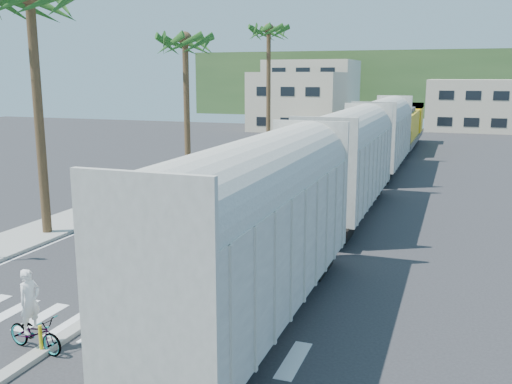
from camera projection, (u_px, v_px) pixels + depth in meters
The scene contains 15 objects.
ground at pixel (122, 301), 19.53m from camera, with size 140.00×140.00×0.00m, color #28282B.
sidewalk at pixel (203, 171), 45.37m from camera, with size 3.00×90.00×0.15m, color gray.
rails at pixel (379, 176), 43.72m from camera, with size 1.56×100.00×0.06m.
median at pixel (287, 190), 37.93m from camera, with size 0.45×60.00×0.85m.
crosswalk at pixel (86, 325), 17.68m from camera, with size 14.00×2.20×0.01m, color silver.
lane_markings at pixel (279, 177), 43.30m from camera, with size 9.42×90.00×0.01m.
freight_train at pixel (365, 151), 36.16m from camera, with size 3.00×60.94×5.85m.
palm_trees at pixel (192, 30), 40.96m from camera, with size 3.50×37.20×13.75m.
buildings at pixel (344, 97), 86.88m from camera, with size 38.00×27.00×10.00m.
hillside at pixel (405, 84), 110.60m from camera, with size 80.00×20.00×12.00m, color #385628.
car_lead at pixel (136, 221), 27.58m from camera, with size 1.86×4.09×1.36m, color black.
car_second at pixel (191, 201), 31.70m from camera, with size 1.75×4.65×1.52m, color black.
car_third at pixel (228, 181), 38.13m from camera, with size 1.83×4.48×1.30m, color black.
car_rear at pixel (253, 171), 42.12m from camera, with size 2.56×4.86×1.31m, color #9EA0A2.
cyclist at pixel (34, 325), 15.90m from camera, with size 1.32×2.22×2.38m.
Camera 1 is at (10.51, -15.76, 7.60)m, focal length 40.00 mm.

